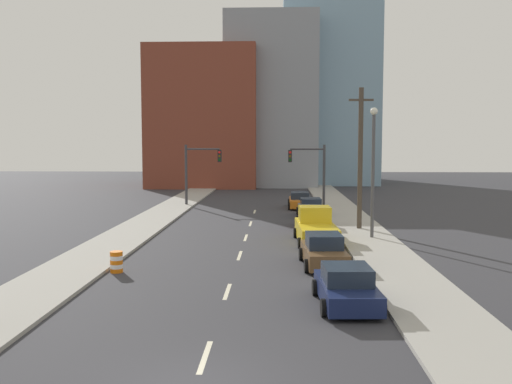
{
  "coord_description": "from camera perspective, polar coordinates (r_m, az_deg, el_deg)",
  "views": [
    {
      "loc": [
        1.96,
        -12.93,
        5.79
      ],
      "look_at": [
        0.36,
        28.36,
        2.2
      ],
      "focal_mm": 40.0,
      "sensor_mm": 36.0,
      "label": 1
    }
  ],
  "objects": [
    {
      "name": "traffic_signal_right",
      "position": [
        51.85,
        5.76,
        2.5
      ],
      "size": [
        3.37,
        0.35,
        5.6
      ],
      "color": "#38383D",
      "rests_on": "ground"
    },
    {
      "name": "street_lamp",
      "position": [
        34.47,
        11.63,
        2.85
      ],
      "size": [
        0.44,
        0.44,
        7.85
      ],
      "color": "#4C4C51",
      "rests_on": "ground"
    },
    {
      "name": "utility_pole_right_mid",
      "position": [
        37.97,
        10.39,
        3.39
      ],
      "size": [
        1.6,
        0.32,
        9.35
      ],
      "color": "#473D33",
      "rests_on": "ground"
    },
    {
      "name": "building_office_center",
      "position": [
        81.92,
        1.59,
        8.75
      ],
      "size": [
        12.0,
        20.0,
        22.38
      ],
      "color": "gray",
      "rests_on": "ground"
    },
    {
      "name": "sedan_orange",
      "position": [
        50.67,
        4.4,
        -0.87
      ],
      "size": [
        2.1,
        4.8,
        1.42
      ],
      "rotation": [
        0.0,
        0.0,
        -0.01
      ],
      "color": "orange",
      "rests_on": "ground"
    },
    {
      "name": "pickup_truck_yellow",
      "position": [
        33.34,
        5.99,
        -3.64
      ],
      "size": [
        2.52,
        5.79,
        2.03
      ],
      "rotation": [
        0.0,
        0.0,
        0.04
      ],
      "color": "gold",
      "rests_on": "ground"
    },
    {
      "name": "lane_stripe_at_35m",
      "position": [
        47.85,
        -0.14,
        -1.98
      ],
      "size": [
        0.16,
        2.4,
        0.01
      ],
      "primitive_type": "cube",
      "color": "beige",
      "rests_on": "ground"
    },
    {
      "name": "sedan_gray",
      "position": [
        44.76,
        5.48,
        -1.64
      ],
      "size": [
        2.13,
        4.41,
        1.46
      ],
      "rotation": [
        0.0,
        0.0,
        0.03
      ],
      "color": "slate",
      "rests_on": "ground"
    },
    {
      "name": "lane_stripe_at_16m",
      "position": [
        29.46,
        -1.65,
        -6.36
      ],
      "size": [
        0.16,
        2.4,
        0.01
      ],
      "primitive_type": "cube",
      "color": "beige",
      "rests_on": "ground"
    },
    {
      "name": "sedan_maroon",
      "position": [
        39.02,
        5.57,
        -2.59
      ],
      "size": [
        2.1,
        4.44,
        1.49
      ],
      "rotation": [
        0.0,
        0.0,
        -0.02
      ],
      "color": "maroon",
      "rests_on": "ground"
    },
    {
      "name": "building_glass_right",
      "position": [
        86.36,
        7.07,
        9.93
      ],
      "size": [
        13.0,
        20.0,
        26.62
      ],
      "color": "#7A9EB7",
      "rests_on": "ground"
    },
    {
      "name": "lane_stripe_at_2m",
      "position": [
        16.13,
        -5.12,
        -16.08
      ],
      "size": [
        0.16,
        2.4,
        0.01
      ],
      "primitive_type": "cube",
      "color": "beige",
      "rests_on": "ground"
    },
    {
      "name": "lane_stripe_at_9m",
      "position": [
        22.56,
        -2.88,
        -9.9
      ],
      "size": [
        0.16,
        2.4,
        0.01
      ],
      "primitive_type": "cube",
      "color": "beige",
      "rests_on": "ground"
    },
    {
      "name": "sidewalk_right",
      "position": [
        59.47,
        7.42,
        -0.59
      ],
      "size": [
        3.31,
        92.04,
        0.15
      ],
      "color": "#9E9B93",
      "rests_on": "ground"
    },
    {
      "name": "sedan_brown",
      "position": [
        27.02,
        6.8,
        -5.94
      ],
      "size": [
        2.26,
        4.46,
        1.54
      ],
      "rotation": [
        0.0,
        0.0,
        0.05
      ],
      "color": "brown",
      "rests_on": "ground"
    },
    {
      "name": "traffic_barrel",
      "position": [
        26.37,
        -13.78,
        -6.81
      ],
      "size": [
        0.56,
        0.56,
        0.95
      ],
      "color": "orange",
      "rests_on": "ground"
    },
    {
      "name": "building_brick_left",
      "position": [
        78.41,
        -4.97,
        7.28
      ],
      "size": [
        14.0,
        16.0,
        17.97
      ],
      "color": "brown",
      "rests_on": "ground"
    },
    {
      "name": "sedan_navy",
      "position": [
        20.81,
        9.05,
        -9.4
      ],
      "size": [
        2.3,
        4.38,
        1.43
      ],
      "rotation": [
        0.0,
        0.0,
        0.05
      ],
      "color": "#141E47",
      "rests_on": "ground"
    },
    {
      "name": "sidewalk_left",
      "position": [
        59.96,
        -6.72,
        -0.54
      ],
      "size": [
        3.31,
        92.04,
        0.15
      ],
      "color": "#9E9B93",
      "rests_on": "ground"
    },
    {
      "name": "lane_stripe_at_27m",
      "position": [
        40.81,
        -0.55,
        -3.19
      ],
      "size": [
        0.16,
        2.4,
        0.01
      ],
      "primitive_type": "cube",
      "color": "beige",
      "rests_on": "ground"
    },
    {
      "name": "lane_stripe_at_21m",
      "position": [
        34.87,
        -1.03,
        -4.59
      ],
      "size": [
        0.16,
        2.4,
        0.01
      ],
      "primitive_type": "cube",
      "color": "beige",
      "rests_on": "ground"
    },
    {
      "name": "traffic_signal_left",
      "position": [
        52.28,
        -5.97,
        2.52
      ],
      "size": [
        3.37,
        0.35,
        5.6
      ],
      "color": "#38383D",
      "rests_on": "ground"
    }
  ]
}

